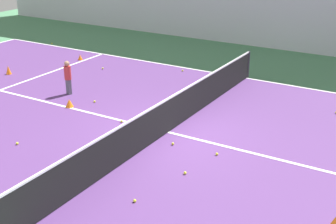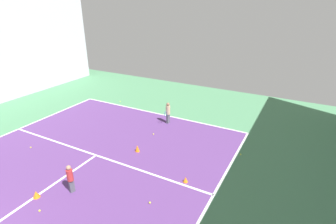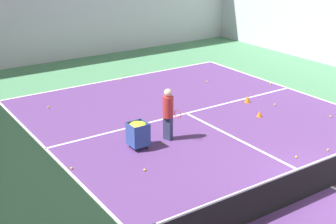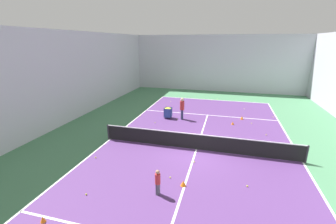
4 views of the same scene
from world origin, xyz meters
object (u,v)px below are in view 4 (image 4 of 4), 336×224
coach_at_net (182,107)px  ball_cart (168,111)px  tennis_net (197,142)px  training_cone_0 (183,183)px  child_midcourt (158,181)px

coach_at_net → ball_cart: coach_at_net is taller
tennis_net → ball_cart: (-3.14, 5.16, 0.11)m
tennis_net → training_cone_0: 3.66m
tennis_net → ball_cart: size_ratio=13.04×
tennis_net → child_midcourt: child_midcourt is taller
tennis_net → child_midcourt: 4.59m
ball_cart → training_cone_0: 9.34m
coach_at_net → ball_cart: 1.25m
coach_at_net → ball_cart: bearing=-107.7°
child_midcourt → coach_at_net: bearing=19.2°
tennis_net → training_cone_0: tennis_net is taller
coach_at_net → training_cone_0: (1.90, -8.82, -0.90)m
coach_at_net → training_cone_0: bearing=-6.6°
tennis_net → ball_cart: tennis_net is taller
child_midcourt → training_cone_0: 1.35m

